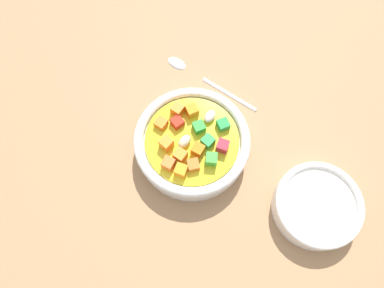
% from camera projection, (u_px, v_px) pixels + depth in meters
% --- Properties ---
extents(ground_plane, '(1.40, 1.40, 0.02)m').
position_uv_depth(ground_plane, '(192.00, 150.00, 0.60)').
color(ground_plane, '#9E754F').
extents(soup_bowl_main, '(0.19, 0.19, 0.06)m').
position_uv_depth(soup_bowl_main, '(192.00, 143.00, 0.57)').
color(soup_bowl_main, white).
rests_on(soup_bowl_main, ground_plane).
extents(spoon, '(0.17, 0.11, 0.01)m').
position_uv_depth(spoon, '(199.00, 75.00, 0.64)').
color(spoon, silver).
rests_on(spoon, ground_plane).
extents(side_bowl_small, '(0.13, 0.13, 0.04)m').
position_uv_depth(side_bowl_small, '(317.00, 206.00, 0.54)').
color(side_bowl_small, white).
rests_on(side_bowl_small, ground_plane).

